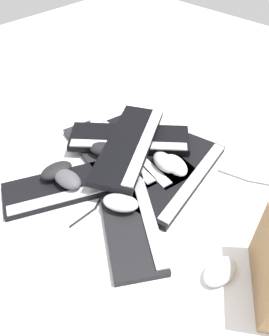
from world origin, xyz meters
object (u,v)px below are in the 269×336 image
(mouse_1, at_px, (220,271))
(mouse_7, at_px, (121,203))
(keyboard_0, at_px, (107,156))
(keyboard_4, at_px, (144,149))
(keyboard_6, at_px, (130,145))
(mouse_4, at_px, (175,165))
(keyboard_2, at_px, (129,214))
(mouse_2, at_px, (165,162))
(keyboard_3, at_px, (180,176))
(mouse_3, at_px, (114,151))
(mouse_5, at_px, (68,179))
(mouse_6, at_px, (104,149))
(keyboard_1, at_px, (72,186))
(keyboard_5, at_px, (129,139))
(mouse_0, at_px, (57,170))

(mouse_1, bearing_deg, mouse_7, 102.49)
(keyboard_0, bearing_deg, keyboard_4, -118.74)
(keyboard_6, relative_size, mouse_4, 4.17)
(keyboard_2, distance_m, mouse_1, 0.31)
(keyboard_4, distance_m, mouse_2, 0.14)
(keyboard_3, relative_size, keyboard_6, 1.00)
(mouse_3, bearing_deg, mouse_5, -51.29)
(keyboard_3, relative_size, mouse_3, 4.18)
(mouse_1, bearing_deg, mouse_6, 86.66)
(keyboard_0, relative_size, mouse_4, 4.21)
(keyboard_3, xyz_separation_m, mouse_7, (0.04, 0.24, 0.04))
(keyboard_6, bearing_deg, keyboard_1, 80.72)
(mouse_1, distance_m, mouse_6, 0.56)
(keyboard_5, distance_m, mouse_0, 0.30)
(mouse_0, bearing_deg, mouse_4, 146.06)
(mouse_5, height_order, mouse_6, same)
(keyboard_4, distance_m, mouse_3, 0.13)
(mouse_0, relative_size, mouse_6, 1.00)
(keyboard_5, relative_size, keyboard_6, 0.94)
(keyboard_2, height_order, mouse_5, mouse_5)
(mouse_2, bearing_deg, mouse_0, -112.47)
(keyboard_0, xyz_separation_m, mouse_1, (-0.55, 0.11, 0.01))
(mouse_1, height_order, mouse_3, mouse_3)
(mouse_1, bearing_deg, keyboard_0, 85.53)
(keyboard_6, height_order, mouse_4, keyboard_6)
(mouse_7, bearing_deg, keyboard_4, -89.88)
(keyboard_2, bearing_deg, keyboard_0, -28.89)
(mouse_0, height_order, mouse_4, same)
(mouse_5, relative_size, mouse_7, 1.00)
(mouse_5, bearing_deg, mouse_0, -1.88)
(keyboard_4, bearing_deg, keyboard_5, 22.62)
(keyboard_3, height_order, keyboard_6, keyboard_6)
(mouse_2, bearing_deg, keyboard_3, 30.88)
(mouse_5, bearing_deg, mouse_4, -128.12)
(mouse_4, height_order, mouse_5, same)
(keyboard_6, xyz_separation_m, mouse_2, (-0.13, -0.04, -0.02))
(mouse_6, bearing_deg, keyboard_1, -106.90)
(mouse_7, bearing_deg, mouse_6, -60.45)
(keyboard_2, xyz_separation_m, mouse_7, (0.03, 0.01, 0.04))
(mouse_4, bearing_deg, mouse_3, 45.96)
(keyboard_3, distance_m, mouse_0, 0.42)
(mouse_1, xyz_separation_m, mouse_3, (0.52, -0.11, 0.03))
(keyboard_3, height_order, mouse_7, mouse_7)
(mouse_7, bearing_deg, keyboard_2, 165.80)
(mouse_1, relative_size, mouse_5, 1.00)
(keyboard_5, bearing_deg, mouse_4, -179.48)
(keyboard_0, xyz_separation_m, keyboard_3, (-0.25, -0.10, 0.00))
(mouse_3, xyz_separation_m, mouse_5, (0.01, 0.20, 0.00))
(keyboard_4, height_order, mouse_6, mouse_6)
(keyboard_4, relative_size, mouse_0, 4.19)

